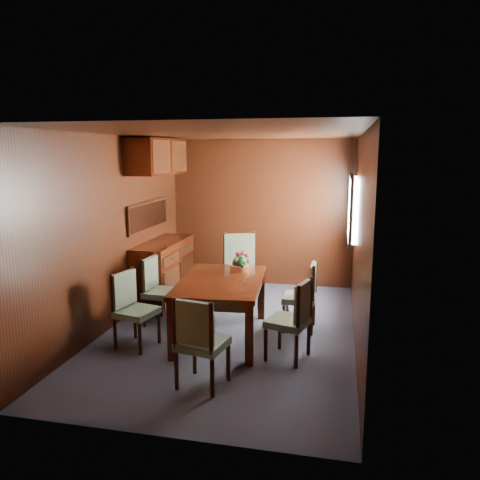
% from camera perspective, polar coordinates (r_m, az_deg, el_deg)
% --- Properties ---
extents(ground, '(4.50, 4.50, 0.00)m').
position_cam_1_polar(ground, '(5.92, -1.19, -11.05)').
color(ground, '#323545').
rests_on(ground, ground).
extents(room_shell, '(3.06, 4.52, 2.41)m').
position_cam_1_polar(room_shell, '(5.87, -1.48, 5.20)').
color(room_shell, black).
rests_on(room_shell, ground).
extents(sideboard, '(0.48, 1.40, 0.90)m').
position_cam_1_polar(sideboard, '(7.05, -9.24, -3.77)').
color(sideboard, black).
rests_on(sideboard, ground).
extents(dining_table, '(1.07, 1.59, 0.71)m').
position_cam_1_polar(dining_table, '(5.55, -2.26, -5.84)').
color(dining_table, black).
rests_on(dining_table, ground).
extents(chair_left_near, '(0.48, 0.49, 0.87)m').
position_cam_1_polar(chair_left_near, '(5.49, -13.08, -7.70)').
color(chair_left_near, black).
rests_on(chair_left_near, ground).
extents(chair_left_far, '(0.42, 0.44, 0.88)m').
position_cam_1_polar(chair_left_far, '(6.14, -10.07, -5.60)').
color(chair_left_far, black).
rests_on(chair_left_far, ground).
extents(chair_right_near, '(0.50, 0.51, 0.88)m').
position_cam_1_polar(chair_right_near, '(5.02, 6.59, -9.16)').
color(chair_right_near, black).
rests_on(chair_right_near, ground).
extents(chair_right_far, '(0.40, 0.42, 0.87)m').
position_cam_1_polar(chair_right_far, '(5.87, 7.92, -6.34)').
color(chair_right_far, black).
rests_on(chair_right_far, ground).
extents(chair_head, '(0.49, 0.48, 0.90)m').
position_cam_1_polar(chair_head, '(4.42, -5.03, -11.81)').
color(chair_head, black).
rests_on(chair_head, ground).
extents(chair_foot, '(0.63, 0.62, 1.04)m').
position_cam_1_polar(chair_foot, '(6.81, 0.08, -3.05)').
color(chair_foot, black).
rests_on(chair_foot, ground).
extents(flower_centerpiece, '(0.26, 0.26, 0.26)m').
position_cam_1_polar(flower_centerpiece, '(5.90, -0.06, -2.56)').
color(flower_centerpiece, '#CD703E').
rests_on(flower_centerpiece, dining_table).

